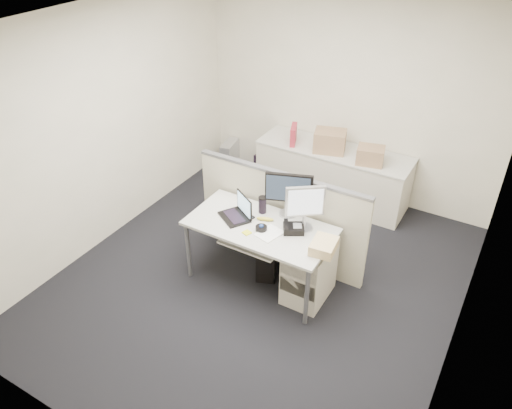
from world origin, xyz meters
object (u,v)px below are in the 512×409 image
Objects in this scene: desk_phone at (294,229)px; desk at (260,231)px; laptop at (234,208)px; monitor_main at (289,195)px.

desk is at bearing 163.37° from desk_phone.
monitor_main is at bearing 69.05° from laptop.
monitor_main is (0.15, 0.32, 0.31)m from desk.
monitor_main is 2.37× the size of desk_phone.
desk_phone is (0.34, 0.08, 0.10)m from desk.
laptop is 1.57× the size of desk_phone.
laptop is at bearing 158.93° from desk_phone.
desk is 3.09× the size of monitor_main.
desk is 7.32× the size of desk_phone.
monitor_main reaches higher than laptop.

